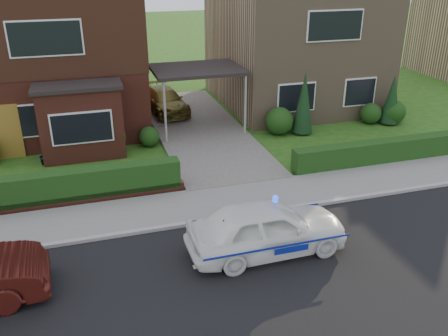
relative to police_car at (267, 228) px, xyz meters
name	(u,v)px	position (x,y,z in m)	size (l,w,h in m)	color
ground	(308,274)	(0.65, -1.20, -0.71)	(120.00, 120.00, 0.00)	#1F5516
road	(308,274)	(0.65, -1.20, -0.71)	(60.00, 6.00, 0.02)	black
kerb	(263,212)	(0.65, 1.85, -0.65)	(60.00, 0.16, 0.12)	#9E9993
sidewalk	(251,197)	(0.65, 2.90, -0.66)	(60.00, 2.00, 0.10)	slate
driveway	(198,128)	(0.65, 9.80, -0.65)	(3.80, 12.00, 0.12)	#666059
house_left	(51,38)	(-5.13, 12.70, 3.10)	(7.50, 9.53, 7.25)	brown
house_right	(294,30)	(6.45, 12.79, 2.96)	(7.50, 8.06, 7.25)	#8E7357
carport_link	(197,71)	(0.65, 9.75, 1.95)	(3.80, 3.00, 2.77)	black
dwarf_wall	(61,202)	(-5.15, 4.10, -0.53)	(7.70, 0.25, 0.36)	brown
hedge_left	(62,205)	(-5.15, 4.25, -0.71)	(7.50, 0.55, 0.90)	black
hedge_right	(385,163)	(6.45, 4.15, -0.71)	(7.50, 0.55, 0.80)	black
shrub_left_mid	(109,138)	(-3.35, 8.10, -0.05)	(1.32, 1.32, 1.32)	black
shrub_left_near	(149,137)	(-1.75, 8.40, -0.29)	(0.84, 0.84, 0.84)	black
shrub_right_near	(279,121)	(3.85, 8.20, -0.11)	(1.20, 1.20, 1.20)	black
shrub_right_mid	(371,113)	(8.45, 8.30, -0.23)	(0.96, 0.96, 0.96)	black
shrub_right_far	(394,112)	(9.45, 8.00, -0.17)	(1.08, 1.08, 1.08)	black
conifer_a	(304,105)	(4.85, 8.00, 0.59)	(0.90, 0.90, 2.60)	black
conifer_b	(392,101)	(9.25, 8.00, 0.39)	(0.90, 0.90, 2.20)	black
police_car	(267,228)	(0.00, 0.00, 0.00)	(3.82, 4.17, 1.58)	white
driveway_car	(165,101)	(-0.35, 12.47, -0.02)	(1.58, 3.88, 1.12)	brown
potted_plant_b	(45,155)	(-5.73, 7.68, -0.34)	(0.40, 0.32, 0.73)	gray
potted_plant_c	(57,186)	(-5.26, 4.80, -0.30)	(0.46, 0.46, 0.82)	gray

